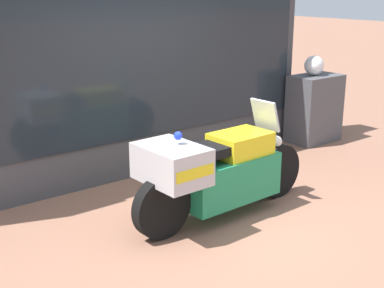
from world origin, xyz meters
name	(u,v)px	position (x,y,z in m)	size (l,w,h in m)	color
ground_plane	(223,221)	(0.00, 0.00, 0.00)	(60.00, 60.00, 0.00)	#8E604C
shop_building	(100,56)	(-0.36, 2.00, 1.65)	(6.12, 0.55, 3.29)	#424247
window_display	(144,136)	(0.30, 2.03, 0.48)	(4.93, 0.30, 2.00)	slate
paramedic_motorcycle	(215,171)	(-0.03, 0.11, 0.57)	(2.44, 0.78, 1.26)	black
utility_cabinet	(314,108)	(3.27, 1.45, 0.55)	(0.86, 0.54, 1.11)	#4C4C51
white_helmet	(314,65)	(3.23, 1.48, 1.27)	(0.32, 0.32, 0.32)	white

